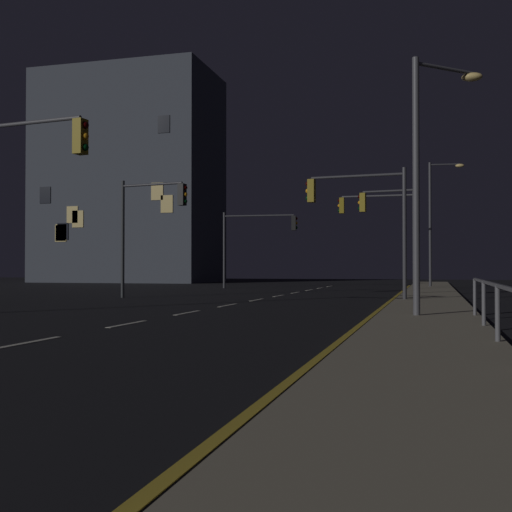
{
  "coord_description": "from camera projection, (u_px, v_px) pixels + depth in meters",
  "views": [
    {
      "loc": [
        7.23,
        -1.37,
        1.4
      ],
      "look_at": [
        0.57,
        22.79,
        1.83
      ],
      "focal_mm": 45.09,
      "sensor_mm": 36.0,
      "label": 1
    }
  ],
  "objects": [
    {
      "name": "street_lamp_across_street",
      "position": [
        435.0,
        212.0,
        41.94
      ],
      "size": [
        2.25,
        0.49,
        8.12
      ],
      "color": "#38383D",
      "rests_on": "sidewalk_right"
    },
    {
      "name": "lane_edge_line",
      "position": [
        385.0,
        305.0,
        23.43
      ],
      "size": [
        0.14,
        53.0,
        0.01
      ],
      "color": "gold",
      "rests_on": "ground"
    },
    {
      "name": "lane_markings_center",
      "position": [
        228.0,
        305.0,
        23.45
      ],
      "size": [
        0.14,
        50.0,
        0.01
      ],
      "color": "silver",
      "rests_on": "ground"
    },
    {
      "name": "traffic_light_mid_right",
      "position": [
        8.0,
        174.0,
        18.19
      ],
      "size": [
        4.83,
        0.78,
        5.69
      ],
      "color": "#4C4C51",
      "rests_on": "ground"
    },
    {
      "name": "ground_plane",
      "position": [
        194.0,
        312.0,
        20.08
      ],
      "size": [
        112.0,
        112.0,
        0.0
      ],
      "primitive_type": "plane",
      "color": "black",
      "rests_on": "ground"
    },
    {
      "name": "traffic_light_near_left",
      "position": [
        381.0,
        220.0,
        38.27
      ],
      "size": [
        4.57,
        0.34,
        5.77
      ],
      "color": "#38383D",
      "rests_on": "sidewalk_right"
    },
    {
      "name": "building_distant",
      "position": [
        130.0,
        178.0,
        60.92
      ],
      "size": [
        16.14,
        9.56,
        19.64
      ],
      "color": "#3D424C",
      "rests_on": "ground"
    },
    {
      "name": "traffic_light_overhead_east",
      "position": [
        150.0,
        215.0,
        28.86
      ],
      "size": [
        3.41,
        0.67,
        5.37
      ],
      "color": "#2D3033",
      "rests_on": "ground"
    },
    {
      "name": "traffic_light_far_left",
      "position": [
        257.0,
        233.0,
        42.28
      ],
      "size": [
        5.01,
        0.55,
        5.04
      ],
      "color": "#38383D",
      "rests_on": "ground"
    },
    {
      "name": "traffic_light_mid_left",
      "position": [
        359.0,
        207.0,
        25.84
      ],
      "size": [
        4.09,
        0.54,
        5.19
      ],
      "color": "#38383D",
      "rests_on": "sidewalk_right"
    },
    {
      "name": "street_lamp_far_end",
      "position": [
        428.0,
        159.0,
        17.08
      ],
      "size": [
        1.86,
        1.62,
        6.8
      ],
      "color": "#4C4C51",
      "rests_on": "sidewalk_right"
    },
    {
      "name": "sidewalk_right",
      "position": [
        429.0,
        314.0,
        18.19
      ],
      "size": [
        2.66,
        77.0,
        0.14
      ],
      "primitive_type": "cube",
      "color": "gray",
      "rests_on": "ground"
    },
    {
      "name": "traffic_light_far_center",
      "position": [
        390.0,
        219.0,
        31.83
      ],
      "size": [
        2.87,
        0.53,
        5.29
      ],
      "color": "#2D3033",
      "rests_on": "sidewalk_right"
    }
  ]
}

